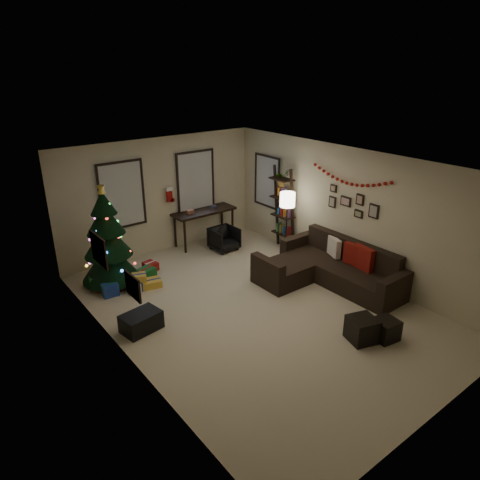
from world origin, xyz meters
The scene contains 29 objects.
floor centered at (0.00, 0.00, 0.00)m, with size 7.00×7.00×0.00m, color beige.
ceiling centered at (0.00, 0.00, 2.70)m, with size 7.00×7.00×0.00m, color white.
wall_back centered at (0.00, 3.50, 1.35)m, with size 5.00×5.00×0.00m, color beige.
wall_front centered at (0.00, -3.50, 1.35)m, with size 5.00×5.00×0.00m, color beige.
wall_left centered at (-2.50, 0.00, 1.35)m, with size 7.00×7.00×0.00m, color beige.
wall_right centered at (2.50, 0.00, 1.35)m, with size 7.00×7.00×0.00m, color beige.
window_back_left centered at (-0.95, 3.47, 1.55)m, with size 1.05×0.06×1.50m.
window_back_right centered at (0.95, 3.47, 1.55)m, with size 1.05×0.06×1.50m.
window_right_wall centered at (2.47, 2.55, 1.50)m, with size 0.06×0.90×1.30m.
christmas_tree centered at (-1.71, 2.58, 0.89)m, with size 1.16×1.16×2.16m.
presents centered at (-1.43, 2.21, 0.11)m, with size 1.50×1.01×0.30m.
sofa centered at (1.84, -0.10, 0.28)m, with size 1.88×2.73×0.87m.
pillow_red_a centered at (2.21, -0.67, 0.64)m, with size 0.13×0.48×0.48m, color maroon.
pillow_red_b centered at (2.21, -0.44, 0.64)m, with size 0.12×0.44×0.44m, color maroon.
pillow_cream centered at (2.21, 0.08, 0.63)m, with size 0.11×0.40×0.40m, color beige.
ottoman_near centered at (0.73, -1.85, 0.21)m, with size 0.43×0.43×0.41m, color black.
ottoman_far centered at (1.07, -2.06, 0.18)m, with size 0.37×0.37×0.35m, color black.
desk centered at (1.01, 3.22, 0.76)m, with size 1.60×0.57×0.86m.
desk_chair centered at (1.14, 2.57, 0.28)m, with size 0.55×0.52×0.57m, color black.
bookshelf centered at (2.30, 1.76, 0.99)m, with size 0.30×0.59×2.04m.
potted_plant centered at (2.30, 1.85, 1.81)m, with size 0.45×0.39×0.50m, color #4C4C4C.
floor_lamp centered at (1.95, 1.27, 1.33)m, with size 0.34×0.34×1.59m.
art_map centered at (-2.48, 0.88, 1.54)m, with size 0.04×0.60×0.50m.
art_abstract centered at (-2.48, -0.32, 1.40)m, with size 0.04×0.45×0.35m.
gallery centered at (2.48, -0.07, 1.57)m, with size 0.03×1.25×0.54m.
garland centered at (2.45, 0.03, 2.09)m, with size 0.08×1.90×0.30m, color #A5140C, non-canonical shape.
stocking_left centered at (-0.14, 3.58, 1.44)m, with size 0.20×0.05×0.36m.
stocking_right centered at (0.19, 3.40, 1.37)m, with size 0.20×0.05×0.36m.
storage_bin centered at (-2.00, 0.64, 0.16)m, with size 0.65×0.43×0.32m, color black.
Camera 1 is at (-4.60, -5.46, 4.29)m, focal length 33.02 mm.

